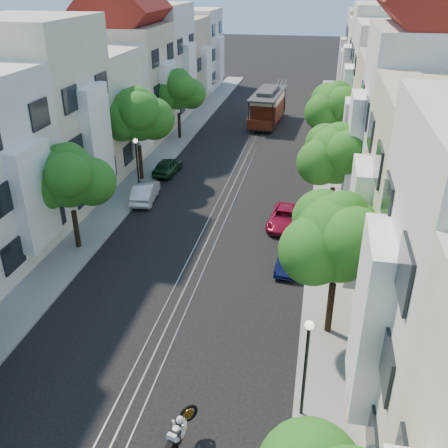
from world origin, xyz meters
The scene contains 23 objects.
ground centered at (0.00, 28.00, 0.00)m, with size 200.00×200.00×0.00m, color black.
sidewalk_east centered at (7.25, 28.00, 0.06)m, with size 2.50×80.00×0.12m, color gray.
sidewalk_west centered at (-7.25, 28.00, 0.06)m, with size 2.50×80.00×0.12m, color gray.
rail_left centered at (-0.55, 28.00, 0.01)m, with size 0.06×80.00×0.02m, color gray.
rail_slot centered at (0.00, 28.00, 0.01)m, with size 0.06×80.00×0.02m, color gray.
rail_right centered at (0.55, 28.00, 0.01)m, with size 0.06×80.00×0.02m, color gray.
lane_line centered at (0.00, 28.00, 0.00)m, with size 0.08×80.00×0.01m, color tan.
townhouses_east centered at (11.87, 27.91, 5.18)m, with size 7.75×72.00×12.00m.
townhouses_west centered at (-11.87, 27.91, 5.08)m, with size 7.75×72.00×11.76m.
tree_e_b centered at (7.26, 8.98, 4.73)m, with size 4.93×4.08×6.68m.
tree_e_c centered at (7.26, 19.98, 4.60)m, with size 4.84×3.99×6.52m.
tree_e_d centered at (7.26, 30.98, 4.87)m, with size 5.01×4.16×6.85m.
tree_w_b centered at (-7.14, 13.98, 4.40)m, with size 4.72×3.87×6.27m.
tree_w_c centered at (-7.14, 24.98, 5.07)m, with size 5.13×4.28×7.09m.
tree_w_d centered at (-7.14, 35.98, 4.60)m, with size 4.84×3.99×6.52m.
lamp_east centered at (6.30, 4.00, 2.85)m, with size 0.32×0.32×4.16m.
lamp_west centered at (-6.30, 22.00, 2.85)m, with size 0.32×0.32×4.16m.
sportbike_rider centered at (2.33, 1.78, 0.78)m, with size 0.80×1.76×1.40m.
cable_car centered at (0.50, 43.10, 1.98)m, with size 3.31×8.86×3.34m.
parked_car_e_mid centered at (5.09, 14.24, 0.54)m, with size 1.15×3.30×1.09m, color #0B1039.
parked_car_e_far centered at (4.40, 19.24, 0.56)m, with size 1.87×4.06×1.13m, color maroon.
parked_car_w_mid centered at (-5.60, 21.28, 0.66)m, with size 1.39×3.98×1.31m, color silver.
parked_car_w_far centered at (-5.60, 26.65, 0.64)m, with size 1.52×3.77×1.28m, color #15351D.
Camera 1 is at (6.06, -9.40, 14.46)m, focal length 40.00 mm.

